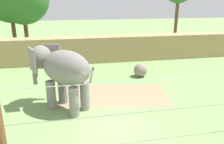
{
  "coord_description": "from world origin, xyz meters",
  "views": [
    {
      "loc": [
        -1.79,
        -8.94,
        5.75
      ],
      "look_at": [
        0.79,
        4.19,
        1.4
      ],
      "focal_mm": 35.68,
      "sensor_mm": 36.0,
      "label": 1
    }
  ],
  "objects": [
    {
      "name": "dirt_patch",
      "position": [
        0.92,
        3.72,
        0.0
      ],
      "size": [
        7.13,
        4.78,
        0.01
      ],
      "primitive_type": "cube",
      "rotation": [
        0.0,
        0.0,
        -0.18
      ],
      "color": "#937F5B",
      "rests_on": "ground"
    },
    {
      "name": "cable_fence",
      "position": [
        0.0,
        -3.47,
        1.9
      ],
      "size": [
        8.38,
        0.25,
        3.79
      ],
      "color": "brown",
      "rests_on": "ground"
    },
    {
      "name": "ground_plane",
      "position": [
        0.0,
        0.0,
        0.0
      ],
      "size": [
        120.0,
        120.0,
        0.0
      ],
      "primitive_type": "plane",
      "color": "#759956"
    },
    {
      "name": "elephant",
      "position": [
        -2.26,
        2.66,
        2.23
      ],
      "size": [
        3.84,
        3.72,
        3.36
      ],
      "color": "gray",
      "rests_on": "ground"
    },
    {
      "name": "embankment_wall",
      "position": [
        0.0,
        12.16,
        1.21
      ],
      "size": [
        36.0,
        1.8,
        2.41
      ],
      "primitive_type": "cube",
      "color": "tan",
      "rests_on": "ground"
    },
    {
      "name": "enrichment_ball",
      "position": [
        3.58,
        6.88,
        0.52
      ],
      "size": [
        1.05,
        1.05,
        1.05
      ],
      "primitive_type": "sphere",
      "color": "gray",
      "rests_on": "ground"
    }
  ]
}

